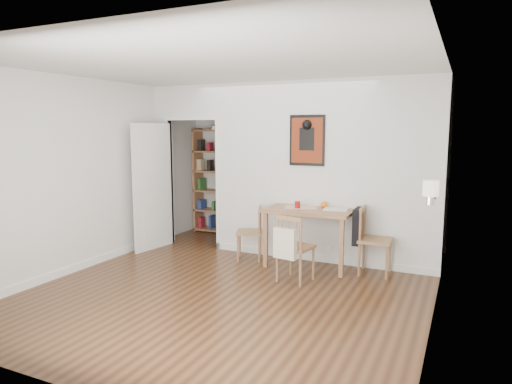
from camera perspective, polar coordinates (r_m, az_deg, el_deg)
The scene contains 15 objects.
ground at distance 5.79m, azimuth -2.02°, elevation -11.40°, with size 5.20×5.20×0.00m, color #54331B.
room_shell at distance 6.68m, azimuth 3.92°, elevation 2.60°, with size 5.20×5.20×5.20m.
dining_table at distance 6.39m, azimuth 6.77°, elevation -2.92°, with size 1.20×0.76×0.82m.
chair_left at distance 6.71m, azimuth -0.84°, elevation -5.13°, with size 0.52×0.52×0.80m.
chair_right at distance 6.22m, azimuth 14.50°, elevation -5.80°, with size 0.53×0.47×0.90m.
chair_front at distance 5.78m, azimuth 4.89°, elevation -6.93°, with size 0.50×0.55×0.86m.
bookshelf at distance 8.45m, azimuth -5.07°, elevation 1.33°, with size 0.81×0.32×1.92m.
fireplace at distance 5.29m, azimuth 20.76°, elevation -6.83°, with size 0.45×1.25×1.16m.
red_glass at distance 6.37m, azimuth 5.21°, elevation -1.59°, with size 0.08×0.08×0.10m, color maroon.
orange_fruit at distance 6.44m, azimuth 8.47°, elevation -1.58°, with size 0.09×0.09×0.09m, color orange.
placemat at distance 6.45m, azimuth 5.62°, elevation -1.90°, with size 0.45×0.33×0.00m, color beige.
notebook at distance 6.32m, azimuth 9.96°, elevation -2.13°, with size 0.32×0.24×0.02m, color silver.
mantel_lamp at distance 4.87m, azimuth 21.00°, elevation 0.26°, with size 0.16×0.16×0.24m.
ceramic_jar_a at distance 5.32m, azimuth 21.11°, elevation -0.16°, with size 0.10×0.10×0.12m, color black.
ceramic_jar_b at distance 5.52m, azimuth 20.97°, elevation -0.01°, with size 0.07×0.07×0.09m, color black.
Camera 1 is at (2.49, -4.87, 1.92)m, focal length 32.00 mm.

